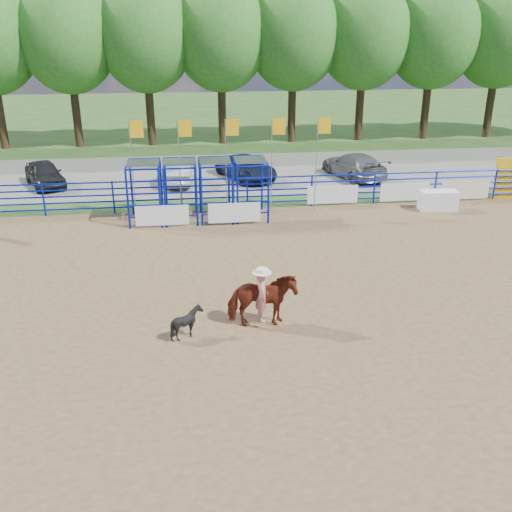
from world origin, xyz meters
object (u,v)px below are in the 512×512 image
at_px(horse_and_rider, 262,297).
at_px(car_a, 45,174).
at_px(announcer_table, 438,200).
at_px(calf, 187,322).
at_px(car_b, 179,172).
at_px(car_c, 246,168).
at_px(car_d, 354,165).

bearing_deg(horse_and_rider, car_a, 119.45).
bearing_deg(car_a, horse_and_rider, -84.50).
xyz_separation_m(announcer_table, horse_and_rider, (-9.44, -9.77, 0.45)).
bearing_deg(horse_and_rider, calf, -170.39).
bearing_deg(calf, horse_and_rider, -68.70).
bearing_deg(car_b, calf, 92.46).
relative_size(horse_and_rider, car_c, 0.56).
height_order(horse_and_rider, car_d, horse_and_rider).
relative_size(announcer_table, car_a, 0.44).
bearing_deg(car_b, announcer_table, 153.33).
distance_m(horse_and_rider, car_b, 16.27).
bearing_deg(announcer_table, calf, -138.67).
distance_m(announcer_table, calf, 15.33).
distance_m(calf, car_b, 16.46).
bearing_deg(car_d, calf, 45.16).
bearing_deg(car_b, car_a, -0.77).
height_order(announcer_table, calf, announcer_table).
height_order(car_a, car_c, car_a).
xyz_separation_m(announcer_table, car_d, (-2.14, 6.34, 0.23)).
bearing_deg(calf, car_b, 12.47).
xyz_separation_m(car_a, car_b, (6.96, -0.30, -0.03)).
distance_m(car_b, car_d, 9.60).
xyz_separation_m(car_b, car_d, (9.60, 0.01, 0.06)).
height_order(horse_and_rider, car_b, horse_and_rider).
bearing_deg(car_d, car_c, -20.30).
distance_m(horse_and_rider, car_a, 18.84).
bearing_deg(announcer_table, car_c, 139.55).
xyz_separation_m(horse_and_rider, car_d, (7.30, 16.11, -0.22)).
xyz_separation_m(announcer_table, car_b, (-11.74, 6.33, 0.16)).
height_order(car_b, car_c, car_b).
relative_size(horse_and_rider, car_b, 0.66).
bearing_deg(car_d, car_b, -15.14).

